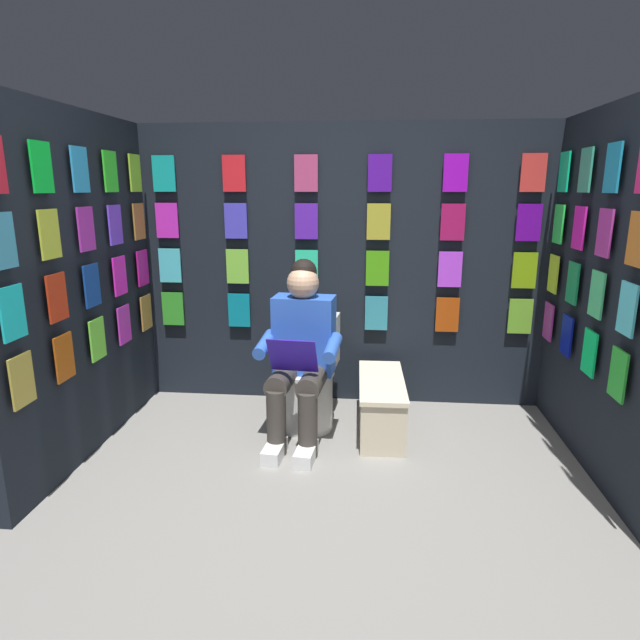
{
  "coord_description": "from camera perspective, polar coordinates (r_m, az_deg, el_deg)",
  "views": [
    {
      "loc": [
        -0.22,
        2.15,
        1.64
      ],
      "look_at": [
        0.09,
        -1.01,
        0.85
      ],
      "focal_mm": 30.03,
      "sensor_mm": 36.0,
      "label": 1
    }
  ],
  "objects": [
    {
      "name": "ground_plane",
      "position": [
        2.71,
        -0.25,
        -23.22
      ],
      "size": [
        30.0,
        30.0,
        0.0
      ],
      "primitive_type": "plane",
      "color": "gray"
    },
    {
      "name": "display_wall_back",
      "position": [
        4.09,
        2.4,
        5.67
      ],
      "size": [
        3.13,
        0.14,
        2.1
      ],
      "color": "black",
      "rests_on": "ground"
    },
    {
      "name": "display_wall_left",
      "position": [
        3.41,
        28.68,
        2.32
      ],
      "size": [
        0.14,
        1.84,
        2.1
      ],
      "color": "black",
      "rests_on": "ground"
    },
    {
      "name": "display_wall_right",
      "position": [
        3.6,
        -24.28,
        3.34
      ],
      "size": [
        0.14,
        1.84,
        2.1
      ],
      "color": "black",
      "rests_on": "ground"
    },
    {
      "name": "toilet",
      "position": [
        3.79,
        -1.35,
        -6.35
      ],
      "size": [
        0.42,
        0.57,
        0.77
      ],
      "rotation": [
        0.0,
        0.0,
        -0.09
      ],
      "color": "white",
      "rests_on": "ground"
    },
    {
      "name": "person_reading",
      "position": [
        3.49,
        -2.09,
        -3.4
      ],
      "size": [
        0.55,
        0.71,
        1.19
      ],
      "rotation": [
        0.0,
        0.0,
        -0.09
      ],
      "color": "blue",
      "rests_on": "ground"
    },
    {
      "name": "comic_longbox_near",
      "position": [
        3.75,
        6.53,
        -8.98
      ],
      "size": [
        0.33,
        0.82,
        0.37
      ],
      "rotation": [
        0.0,
        0.0,
        0.03
      ],
      "color": "beige",
      "rests_on": "ground"
    }
  ]
}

